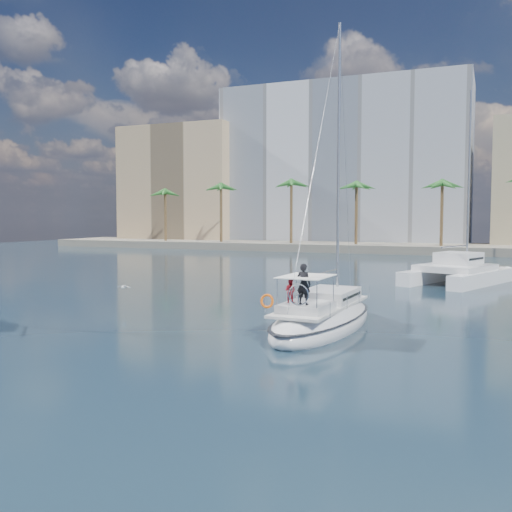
% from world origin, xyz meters
% --- Properties ---
extents(ground, '(160.00, 160.00, 0.00)m').
position_xyz_m(ground, '(0.00, 0.00, 0.00)').
color(ground, black).
rests_on(ground, ground).
extents(quay, '(120.00, 14.00, 1.20)m').
position_xyz_m(quay, '(0.00, 61.00, 0.60)').
color(quay, gray).
rests_on(quay, ground).
extents(building_modern, '(42.00, 16.00, 28.00)m').
position_xyz_m(building_modern, '(-12.00, 73.00, 14.00)').
color(building_modern, white).
rests_on(building_modern, ground).
extents(building_tan_left, '(22.00, 14.00, 22.00)m').
position_xyz_m(building_tan_left, '(-42.00, 69.00, 11.00)').
color(building_tan_left, tan).
rests_on(building_tan_left, ground).
extents(palm_left, '(3.60, 3.60, 12.30)m').
position_xyz_m(palm_left, '(-34.00, 57.00, 10.28)').
color(palm_left, brown).
rests_on(palm_left, ground).
extents(palm_centre, '(3.60, 3.60, 12.30)m').
position_xyz_m(palm_centre, '(0.00, 57.00, 10.28)').
color(palm_centre, brown).
rests_on(palm_centre, ground).
extents(main_sloop, '(3.96, 10.76, 15.73)m').
position_xyz_m(main_sloop, '(4.78, -1.03, 0.50)').
color(main_sloop, white).
rests_on(main_sloop, ground).
extents(catamaran, '(8.69, 11.71, 15.53)m').
position_xyz_m(catamaran, '(9.71, 21.07, 1.11)').
color(catamaran, white).
rests_on(catamaran, ground).
extents(seagull, '(1.01, 0.43, 0.19)m').
position_xyz_m(seagull, '(-8.29, 1.35, 1.14)').
color(seagull, silver).
rests_on(seagull, ground).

